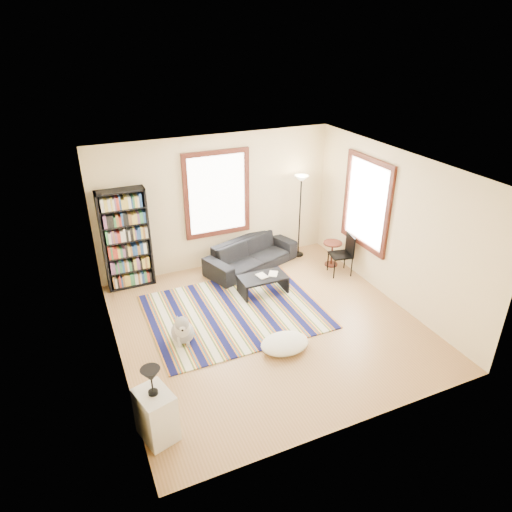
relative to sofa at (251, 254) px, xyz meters
name	(u,v)px	position (x,y,z in m)	size (l,w,h in m)	color
floor	(267,326)	(-0.57, -2.05, -0.35)	(5.00, 5.00, 0.10)	#A57A4B
ceiling	(270,164)	(-0.57, -2.05, 2.55)	(5.00, 5.00, 0.10)	white
wall_back	(216,202)	(-0.57, 0.50, 1.10)	(5.00, 0.10, 2.80)	beige
wall_front	(362,342)	(-0.57, -4.60, 1.10)	(5.00, 0.10, 2.80)	beige
wall_left	(105,285)	(-3.12, -2.05, 1.10)	(0.10, 5.00, 2.80)	beige
wall_right	(396,227)	(1.98, -2.05, 1.10)	(0.10, 5.00, 2.80)	beige
window_back	(217,194)	(-0.57, 0.42, 1.30)	(1.20, 0.06, 1.60)	white
window_right	(367,203)	(1.90, -1.25, 1.30)	(0.06, 1.20, 1.60)	white
rug	(234,311)	(-0.97, -1.47, -0.29)	(3.05, 2.44, 0.02)	#0C0E3E
sofa	(251,254)	(0.00, 0.00, 0.00)	(0.80, 2.05, 0.60)	black
bookshelf	(126,240)	(-2.49, 0.27, 0.70)	(0.90, 0.30, 2.00)	black
coffee_table	(263,285)	(-0.22, -1.07, -0.12)	(0.90, 0.50, 0.36)	black
book_a	(258,277)	(-0.32, -1.07, 0.07)	(0.23, 0.17, 0.02)	beige
book_b	(269,273)	(-0.07, -1.02, 0.07)	(0.17, 0.23, 0.02)	beige
floor_cushion	(285,344)	(-0.61, -2.78, -0.20)	(0.80, 0.60, 0.20)	silver
floor_lamp	(300,217)	(1.20, 0.10, 0.63)	(0.30, 0.30, 1.86)	black
side_table	(332,254)	(1.63, -0.62, -0.03)	(0.40, 0.40, 0.54)	#471911
folding_chair	(340,255)	(1.58, -1.00, 0.13)	(0.42, 0.40, 0.86)	black
white_cabinet	(156,415)	(-2.87, -3.69, 0.05)	(0.38, 0.50, 0.70)	silver
table_lamp	(152,382)	(-2.87, -3.69, 0.59)	(0.24, 0.24, 0.38)	black
dog	(182,326)	(-2.05, -1.92, -0.01)	(0.42, 0.59, 0.59)	#ACACAC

